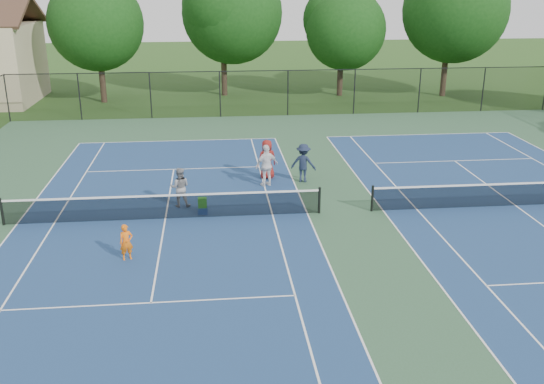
{
  "coord_description": "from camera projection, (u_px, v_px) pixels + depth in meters",
  "views": [
    {
      "loc": [
        -5.13,
        -21.76,
        8.65
      ],
      "look_at": [
        -3.0,
        -1.0,
        1.3
      ],
      "focal_mm": 40.0,
      "sensor_mm": 36.0,
      "label": 1
    }
  ],
  "objects": [
    {
      "name": "tree_back_a",
      "position": [
        97.0,
        18.0,
        43.05
      ],
      "size": [
        6.8,
        6.8,
        9.15
      ],
      "color": "#2D2116",
      "rests_on": "ground"
    },
    {
      "name": "tree_back_d",
      "position": [
        451.0,
        5.0,
        45.29
      ],
      "size": [
        7.8,
        7.8,
        10.37
      ],
      "color": "#2D2116",
      "rests_on": "ground"
    },
    {
      "name": "tennis_court_right",
      "position": [
        516.0,
        204.0,
        24.42
      ],
      "size": [
        12.0,
        23.83,
        1.07
      ],
      "color": "navy",
      "rests_on": "ground"
    },
    {
      "name": "perimeter_fence",
      "position": [
        347.0,
        173.0,
        23.25
      ],
      "size": [
        36.08,
        36.08,
        3.02
      ],
      "color": "black",
      "rests_on": "ground"
    },
    {
      "name": "child_player",
      "position": [
        126.0,
        242.0,
        19.59
      ],
      "size": [
        0.52,
        0.43,
        1.21
      ],
      "primitive_type": "imported",
      "rotation": [
        0.0,
        0.0,
        0.36
      ],
      "color": "orange",
      "rests_on": "ground"
    },
    {
      "name": "tennis_court_left",
      "position": [
        165.0,
        217.0,
        23.08
      ],
      "size": [
        12.0,
        23.83,
        1.07
      ],
      "color": "navy",
      "rests_on": "ground"
    },
    {
      "name": "bystander_a",
      "position": [
        267.0,
        165.0,
        26.52
      ],
      "size": [
        1.19,
        0.88,
        1.88
      ],
      "primitive_type": "imported",
      "rotation": [
        0.0,
        0.0,
        3.57
      ],
      "color": "white",
      "rests_on": "ground"
    },
    {
      "name": "tree_back_b",
      "position": [
        222.0,
        8.0,
        45.6
      ],
      "size": [
        7.6,
        7.6,
        10.03
      ],
      "color": "#2D2116",
      "rests_on": "ground"
    },
    {
      "name": "bystander_c",
      "position": [
        267.0,
        159.0,
        27.52
      ],
      "size": [
        1.01,
        0.8,
        1.82
      ],
      "primitive_type": "imported",
      "rotation": [
        0.0,
        0.0,
        3.42
      ],
      "color": "maroon",
      "rests_on": "ground"
    },
    {
      "name": "tree_back_c",
      "position": [
        342.0,
        23.0,
        45.9
      ],
      "size": [
        6.0,
        6.0,
        8.4
      ],
      "color": "#2D2116",
      "rests_on": "ground"
    },
    {
      "name": "court_pad",
      "position": [
        345.0,
        212.0,
        23.78
      ],
      "size": [
        36.0,
        36.0,
        0.01
      ],
      "primitive_type": "cube",
      "color": "#305536",
      "rests_on": "ground"
    },
    {
      "name": "instructor",
      "position": [
        180.0,
        187.0,
        24.14
      ],
      "size": [
        0.82,
        0.66,
        1.62
      ],
      "primitive_type": "imported",
      "rotation": [
        0.0,
        0.0,
        3.08
      ],
      "color": "gray",
      "rests_on": "ground"
    },
    {
      "name": "bystander_b",
      "position": [
        303.0,
        163.0,
        27.09
      ],
      "size": [
        1.29,
        1.02,
        1.75
      ],
      "primitive_type": "imported",
      "rotation": [
        0.0,
        0.0,
        2.77
      ],
      "color": "#1A233A",
      "rests_on": "ground"
    },
    {
      "name": "ball_hopper",
      "position": [
        202.0,
        203.0,
        23.47
      ],
      "size": [
        0.34,
        0.26,
        0.39
      ],
      "primitive_type": "cube",
      "rotation": [
        0.0,
        0.0,
        -0.0
      ],
      "color": "green",
      "rests_on": "ball_crate"
    },
    {
      "name": "ground",
      "position": [
        345.0,
        212.0,
        23.78
      ],
      "size": [
        140.0,
        140.0,
        0.0
      ],
      "primitive_type": "plane",
      "color": "#234716",
      "rests_on": "ground"
    },
    {
      "name": "ball_crate",
      "position": [
        203.0,
        210.0,
        23.58
      ],
      "size": [
        0.38,
        0.29,
        0.27
      ],
      "primitive_type": "cube",
      "rotation": [
        0.0,
        0.0,
        -0.05
      ],
      "color": "navy",
      "rests_on": "ground"
    }
  ]
}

